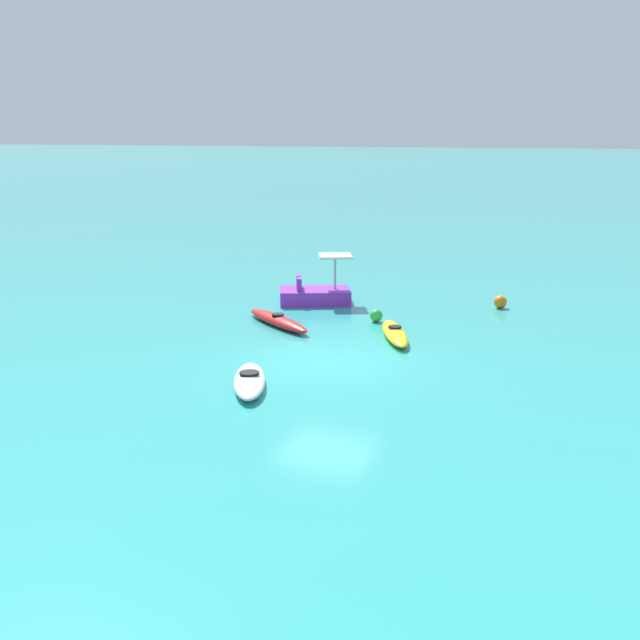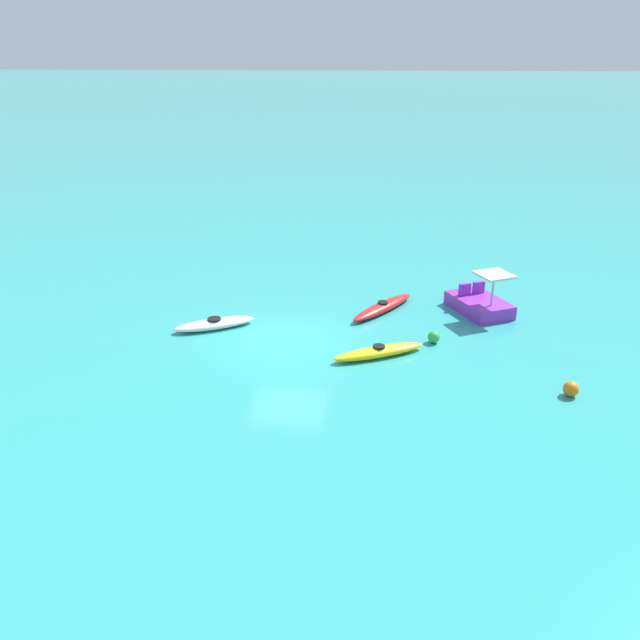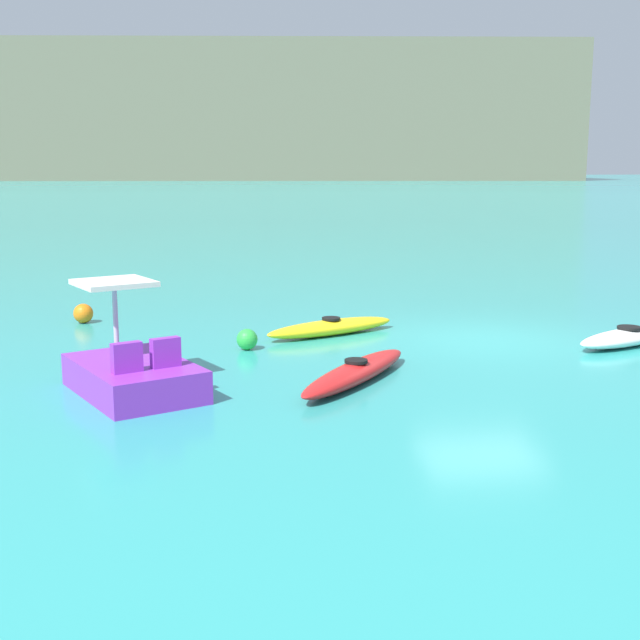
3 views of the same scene
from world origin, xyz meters
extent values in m
plane|color=teal|center=(0.00, 0.00, 0.00)|extent=(600.00, 600.00, 0.00)
ellipsoid|color=white|center=(2.65, -0.81, 0.16)|extent=(2.79, 1.92, 0.32)
cylinder|color=black|center=(2.65, -0.81, 0.35)|extent=(0.62, 0.62, 0.05)
ellipsoid|color=red|center=(-3.09, -2.94, 0.16)|extent=(2.47, 3.17, 0.32)
cylinder|color=black|center=(-3.09, -2.94, 0.35)|extent=(0.53, 0.53, 0.05)
ellipsoid|color=yellow|center=(-3.00, 0.84, 0.16)|extent=(2.99, 1.90, 0.32)
cylinder|color=black|center=(-3.00, 0.84, 0.35)|extent=(0.51, 0.51, 0.05)
cube|color=purple|center=(-6.58, -3.26, 0.25)|extent=(2.42, 2.82, 0.50)
cube|color=purple|center=(-6.60, -3.88, 0.72)|extent=(0.46, 0.34, 0.44)
cube|color=purple|center=(-6.07, -3.61, 0.72)|extent=(0.46, 0.34, 0.44)
cylinder|color=#B2B2B7|center=(-6.90, -2.63, 1.05)|extent=(0.08, 0.08, 1.10)
cube|color=silver|center=(-6.90, -2.63, 1.64)|extent=(1.48, 1.48, 0.08)
sphere|color=orange|center=(-8.31, 2.79, 0.22)|extent=(0.43, 0.43, 0.43)
sphere|color=green|center=(-4.77, -0.36, 0.20)|extent=(0.40, 0.40, 0.40)
camera|label=1|loc=(18.28, 7.80, 5.75)|focal=45.10mm
camera|label=2|loc=(-2.93, 18.88, 8.83)|focal=35.90mm
camera|label=3|loc=(-5.19, -15.77, 3.45)|focal=46.37mm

